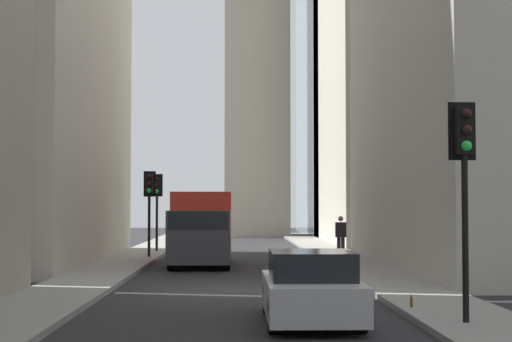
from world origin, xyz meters
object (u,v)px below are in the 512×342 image
sedan_silver (311,289)px  pedestrian (341,235)px  traffic_light_foreground (464,159)px  discarded_bottle (412,302)px  traffic_light_far_junction (149,194)px  traffic_light_midblock (157,194)px  delivery_truck (202,228)px

sedan_silver → pedestrian: bearing=-9.0°
traffic_light_foreground → discarded_bottle: traffic_light_foreground is taller
traffic_light_foreground → traffic_light_far_junction: (20.36, 8.01, -0.33)m
traffic_light_midblock → pedestrian: (-5.71, -8.28, -1.79)m
pedestrian → traffic_light_far_junction: bearing=84.0°
delivery_truck → pedestrian: 6.34m
traffic_light_midblock → delivery_truck: bearing=-163.2°
sedan_silver → pedestrian: (18.55, -2.94, 0.43)m
delivery_truck → discarded_bottle: 15.42m
sedan_silver → traffic_light_midblock: 24.95m
delivery_truck → traffic_light_far_junction: (3.54, 2.41, 1.38)m
traffic_light_far_junction → sedan_silver: bearing=-165.0°
delivery_truck → traffic_light_far_junction: 4.49m
pedestrian → sedan_silver: bearing=171.0°
traffic_light_midblock → pedestrian: size_ratio=2.14×
discarded_bottle → delivery_truck: bearing=19.3°
traffic_light_foreground → pedestrian: bearing=-0.4°
traffic_light_midblock → discarded_bottle: 24.27m
traffic_light_far_junction → delivery_truck: bearing=-145.8°
traffic_light_midblock → traffic_light_far_junction: bearing=-178.4°
traffic_light_foreground → pedestrian: size_ratio=2.36×
sedan_silver → discarded_bottle: sedan_silver is taller
traffic_light_midblock → traffic_light_far_junction: size_ratio=1.02×
sedan_silver → discarded_bottle: 2.69m
traffic_light_foreground → traffic_light_midblock: traffic_light_foreground is taller
traffic_light_midblock → traffic_light_far_junction: 4.86m
traffic_light_foreground → traffic_light_midblock: size_ratio=1.10×
pedestrian → traffic_light_foreground: bearing=179.6°
delivery_truck → pedestrian: size_ratio=3.69×
traffic_light_foreground → discarded_bottle: (2.32, 0.53, -2.92)m
traffic_light_far_junction → discarded_bottle: size_ratio=13.62×
pedestrian → discarded_bottle: pedestrian is taller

